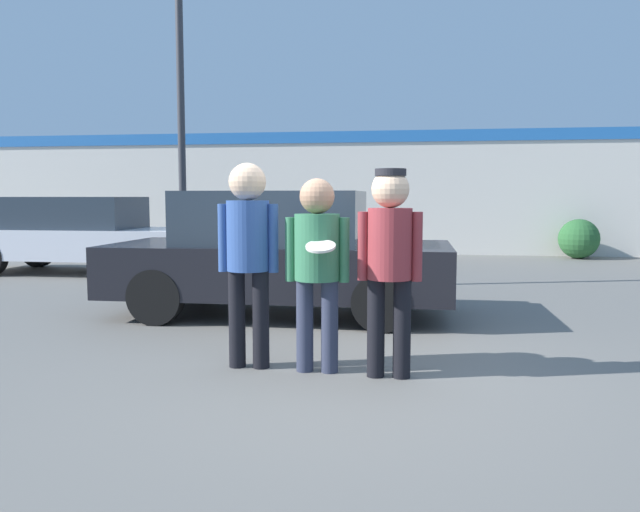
{
  "coord_description": "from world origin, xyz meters",
  "views": [
    {
      "loc": [
        0.53,
        -5.29,
        1.54
      ],
      "look_at": [
        -0.3,
        0.18,
        1.01
      ],
      "focal_mm": 35.0,
      "sensor_mm": 36.0,
      "label": 1
    }
  ],
  "objects_px": {
    "person_middle_with_frisbee": "(317,256)",
    "street_lamp": "(195,36)",
    "person_right": "(390,252)",
    "parked_car_near": "(279,254)",
    "person_left": "(248,244)",
    "shrub": "(579,239)",
    "parked_car_far": "(79,234)"
  },
  "relations": [
    {
      "from": "person_left",
      "to": "parked_car_far",
      "type": "bearing_deg",
      "value": 129.52
    },
    {
      "from": "person_middle_with_frisbee",
      "to": "parked_car_near",
      "type": "xyz_separation_m",
      "value": [
        -0.9,
        2.57,
        -0.22
      ]
    },
    {
      "from": "parked_car_near",
      "to": "street_lamp",
      "type": "relative_size",
      "value": 0.65
    },
    {
      "from": "person_right",
      "to": "parked_car_near",
      "type": "bearing_deg",
      "value": 120.05
    },
    {
      "from": "person_left",
      "to": "person_middle_with_frisbee",
      "type": "distance_m",
      "value": 0.64
    },
    {
      "from": "person_middle_with_frisbee",
      "to": "parked_car_near",
      "type": "relative_size",
      "value": 0.39
    },
    {
      "from": "parked_car_far",
      "to": "person_left",
      "type": "bearing_deg",
      "value": -50.48
    },
    {
      "from": "street_lamp",
      "to": "shrub",
      "type": "xyz_separation_m",
      "value": [
        7.5,
        6.42,
        -3.57
      ]
    },
    {
      "from": "person_left",
      "to": "parked_car_far",
      "type": "height_order",
      "value": "person_left"
    },
    {
      "from": "parked_car_near",
      "to": "parked_car_far",
      "type": "xyz_separation_m",
      "value": [
        -4.95,
        3.81,
        -0.02
      ]
    },
    {
      "from": "person_left",
      "to": "parked_car_near",
      "type": "relative_size",
      "value": 0.42
    },
    {
      "from": "person_middle_with_frisbee",
      "to": "street_lamp",
      "type": "bearing_deg",
      "value": 120.79
    },
    {
      "from": "person_right",
      "to": "street_lamp",
      "type": "height_order",
      "value": "street_lamp"
    },
    {
      "from": "person_left",
      "to": "shrub",
      "type": "distance_m",
      "value": 12.13
    },
    {
      "from": "person_middle_with_frisbee",
      "to": "shrub",
      "type": "xyz_separation_m",
      "value": [
        4.87,
        10.84,
        -0.53
      ]
    },
    {
      "from": "person_left",
      "to": "person_right",
      "type": "bearing_deg",
      "value": -5.56
    },
    {
      "from": "parked_car_far",
      "to": "shrub",
      "type": "distance_m",
      "value": 11.61
    },
    {
      "from": "person_middle_with_frisbee",
      "to": "person_right",
      "type": "bearing_deg",
      "value": -6.71
    },
    {
      "from": "person_left",
      "to": "shrub",
      "type": "xyz_separation_m",
      "value": [
        5.5,
        10.79,
        -0.62
      ]
    },
    {
      "from": "street_lamp",
      "to": "shrub",
      "type": "height_order",
      "value": "street_lamp"
    },
    {
      "from": "person_left",
      "to": "person_middle_with_frisbee",
      "type": "xyz_separation_m",
      "value": [
        0.63,
        -0.05,
        -0.1
      ]
    },
    {
      "from": "shrub",
      "to": "street_lamp",
      "type": "bearing_deg",
      "value": -139.42
    },
    {
      "from": "person_left",
      "to": "person_right",
      "type": "height_order",
      "value": "person_left"
    },
    {
      "from": "parked_car_near",
      "to": "parked_car_far",
      "type": "bearing_deg",
      "value": 142.41
    },
    {
      "from": "parked_car_near",
      "to": "shrub",
      "type": "xyz_separation_m",
      "value": [
        5.77,
        8.27,
        -0.3
      ]
    },
    {
      "from": "street_lamp",
      "to": "shrub",
      "type": "distance_m",
      "value": 10.5
    },
    {
      "from": "parked_car_far",
      "to": "street_lamp",
      "type": "bearing_deg",
      "value": -31.37
    },
    {
      "from": "street_lamp",
      "to": "shrub",
      "type": "bearing_deg",
      "value": 40.58
    },
    {
      "from": "person_middle_with_frisbee",
      "to": "street_lamp",
      "type": "distance_m",
      "value": 5.97
    },
    {
      "from": "shrub",
      "to": "parked_car_near",
      "type": "bearing_deg",
      "value": -124.9
    },
    {
      "from": "person_middle_with_frisbee",
      "to": "person_right",
      "type": "relative_size",
      "value": 0.96
    },
    {
      "from": "person_right",
      "to": "parked_car_near",
      "type": "xyz_separation_m",
      "value": [
        -1.53,
        2.64,
        -0.28
      ]
    }
  ]
}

